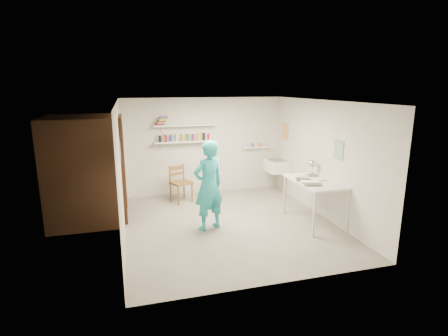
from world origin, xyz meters
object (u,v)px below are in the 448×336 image
object	(u,v)px
wooden_chair	(181,183)
desk_lamp	(313,163)
belfast_sink	(277,166)
man	(209,186)
wall_clock	(210,168)
work_table	(314,202)

from	to	relation	value
wooden_chair	desk_lamp	bearing A→B (deg)	-53.02
belfast_sink	man	xyz separation A→B (m)	(-2.19, -1.82, 0.16)
man	wall_clock	bearing A→B (deg)	-130.89
wall_clock	wooden_chair	bearing A→B (deg)	82.03
wooden_chair	work_table	world-z (taller)	wooden_chair
belfast_sink	work_table	world-z (taller)	work_table
man	wall_clock	size ratio (longest dim) A/B	5.56
work_table	desk_lamp	distance (m)	0.87
man	desk_lamp	xyz separation A→B (m)	(2.30, 0.26, 0.23)
man	desk_lamp	size ratio (longest dim) A/B	10.50
man	work_table	distance (m)	2.14
man	work_table	xyz separation A→B (m)	(2.08, -0.26, -0.42)
wall_clock	belfast_sink	bearing A→B (deg)	16.84
wooden_chair	work_table	xyz separation A→B (m)	(2.34, -2.00, -0.03)
belfast_sink	work_table	xyz separation A→B (m)	(-0.11, -2.08, -0.26)
man	belfast_sink	bearing A→B (deg)	-160.80
belfast_sink	man	bearing A→B (deg)	-140.35
belfast_sink	wooden_chair	xyz separation A→B (m)	(-2.45, -0.08, -0.23)
man	work_table	size ratio (longest dim) A/B	1.31
belfast_sink	wall_clock	bearing A→B (deg)	-142.71
belfast_sink	wall_clock	distance (m)	2.70
work_table	desk_lamp	bearing A→B (deg)	67.58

